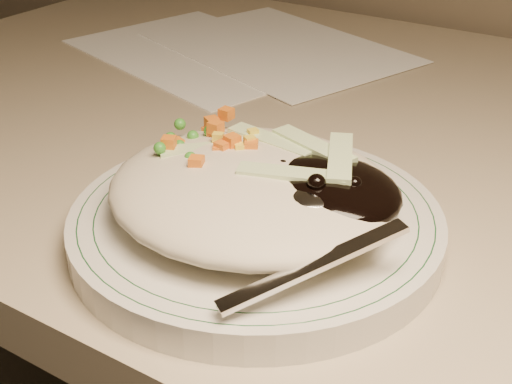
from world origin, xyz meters
The scene contains 5 objects.
desk centered at (0.00, 1.38, 0.54)m, with size 1.40×0.70×0.74m.
plate centered at (-0.11, 1.17, 0.75)m, with size 0.25×0.25×0.02m, color silver.
plate_rim centered at (-0.11, 1.17, 0.76)m, with size 0.24×0.24×0.00m.
meal centered at (-0.11, 1.17, 0.78)m, with size 0.21×0.19×0.05m.
papers centered at (-0.35, 1.51, 0.74)m, with size 0.42×0.35×0.00m.
Camera 1 is at (0.11, 0.83, 1.00)m, focal length 50.00 mm.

